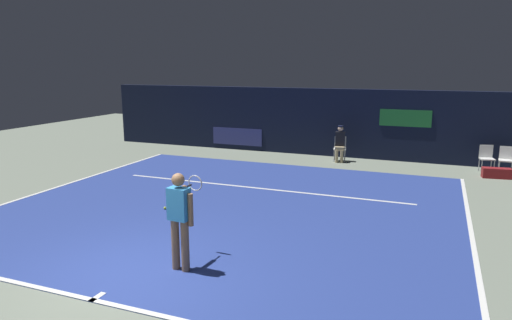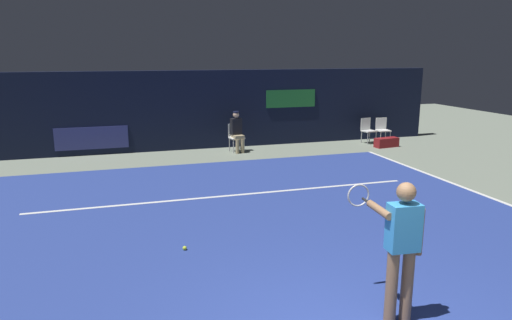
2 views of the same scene
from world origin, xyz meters
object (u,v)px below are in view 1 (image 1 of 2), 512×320
line_judge_on_chair (340,143)px  tennis_ball (165,208)px  tennis_player (180,215)px  courtside_chair_near (506,158)px  courtside_chair_far (487,157)px  equipment_bag (497,173)px

line_judge_on_chair → tennis_ball: size_ratio=19.41×
tennis_player → courtside_chair_near: tennis_player is taller
courtside_chair_near → tennis_ball: size_ratio=12.94×
tennis_ball → line_judge_on_chair: bearing=69.1°
tennis_ball → courtside_chair_far: bearing=44.4°
courtside_chair_far → equipment_bag: (0.24, -0.87, -0.34)m
line_judge_on_chair → courtside_chair_near: 5.44m
courtside_chair_far → tennis_ball: size_ratio=12.94×
line_judge_on_chair → tennis_ball: bearing=-110.9°
line_judge_on_chair → courtside_chair_near: bearing=1.1°
tennis_player → tennis_ball: size_ratio=25.44×
courtside_chair_far → tennis_player: bearing=-118.4°
tennis_player → courtside_chair_far: (5.55, 10.27, -0.49)m
line_judge_on_chair → courtside_chair_far: bearing=1.9°
equipment_bag → courtside_chair_far: bearing=98.3°
equipment_bag → courtside_chair_near: bearing=61.0°
courtside_chair_near → equipment_bag: (-0.33, -0.82, -0.34)m
courtside_chair_far → courtside_chair_near: bearing=-5.5°
courtside_chair_near → equipment_bag: size_ratio=1.05×
tennis_ball → equipment_bag: size_ratio=0.08×
courtside_chair_near → courtside_chair_far: size_ratio=1.00×
courtside_chair_far → tennis_ball: bearing=-135.6°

